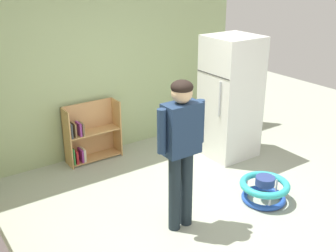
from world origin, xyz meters
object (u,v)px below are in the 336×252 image
object	(u,v)px
refrigerator	(230,98)
bookshelf	(89,136)
baby_walker	(264,189)
standing_person	(181,142)

from	to	relation	value
refrigerator	bookshelf	size ratio (longest dim) A/B	2.09
bookshelf	baby_walker	world-z (taller)	bookshelf
refrigerator	bookshelf	distance (m)	2.13
refrigerator	bookshelf	xyz separation A→B (m)	(-1.80, 1.02, -0.52)
bookshelf	baby_walker	size ratio (longest dim) A/B	1.41
bookshelf	baby_walker	xyz separation A→B (m)	(1.25, -2.27, -0.21)
baby_walker	bookshelf	bearing A→B (deg)	118.97
baby_walker	standing_person	bearing A→B (deg)	171.78
refrigerator	baby_walker	distance (m)	1.55
standing_person	refrigerator	bearing A→B (deg)	32.67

